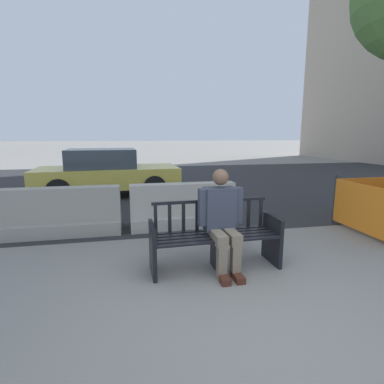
{
  "coord_description": "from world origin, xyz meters",
  "views": [
    {
      "loc": [
        -1.12,
        -2.26,
        1.73
      ],
      "look_at": [
        -0.06,
        2.84,
        0.75
      ],
      "focal_mm": 28.0,
      "sensor_mm": 36.0,
      "label": 1
    }
  ],
  "objects_px": {
    "jersey_barrier_centre": "(183,209)",
    "jersey_barrier_left": "(63,215)",
    "car_taxi_near": "(107,172)",
    "seated_person": "(222,218)",
    "street_bench": "(215,239)"
  },
  "relations": [
    {
      "from": "car_taxi_near",
      "to": "street_bench",
      "type": "bearing_deg",
      "value": -72.28
    },
    {
      "from": "jersey_barrier_centre",
      "to": "car_taxi_near",
      "type": "distance_m",
      "value": 3.9
    },
    {
      "from": "jersey_barrier_left",
      "to": "jersey_barrier_centre",
      "type": "bearing_deg",
      "value": 0.41
    },
    {
      "from": "seated_person",
      "to": "car_taxi_near",
      "type": "height_order",
      "value": "car_taxi_near"
    },
    {
      "from": "jersey_barrier_centre",
      "to": "jersey_barrier_left",
      "type": "relative_size",
      "value": 1.0
    },
    {
      "from": "street_bench",
      "to": "jersey_barrier_centre",
      "type": "xyz_separation_m",
      "value": [
        -0.09,
        1.9,
        -0.06
      ]
    },
    {
      "from": "street_bench",
      "to": "jersey_barrier_centre",
      "type": "relative_size",
      "value": 0.85
    },
    {
      "from": "jersey_barrier_left",
      "to": "car_taxi_near",
      "type": "distance_m",
      "value": 3.59
    },
    {
      "from": "street_bench",
      "to": "jersey_barrier_centre",
      "type": "distance_m",
      "value": 1.9
    },
    {
      "from": "car_taxi_near",
      "to": "jersey_barrier_centre",
      "type": "bearing_deg",
      "value": -64.92
    },
    {
      "from": "jersey_barrier_centre",
      "to": "car_taxi_near",
      "type": "relative_size",
      "value": 0.49
    },
    {
      "from": "seated_person",
      "to": "car_taxi_near",
      "type": "relative_size",
      "value": 0.32
    },
    {
      "from": "seated_person",
      "to": "jersey_barrier_centre",
      "type": "height_order",
      "value": "seated_person"
    },
    {
      "from": "street_bench",
      "to": "car_taxi_near",
      "type": "height_order",
      "value": "car_taxi_near"
    },
    {
      "from": "jersey_barrier_centre",
      "to": "jersey_barrier_left",
      "type": "distance_m",
      "value": 2.17
    }
  ]
}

